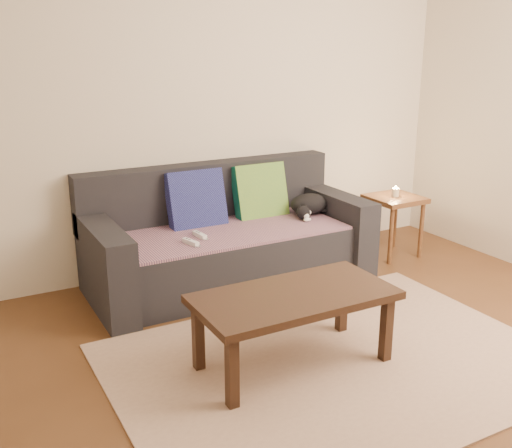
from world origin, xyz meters
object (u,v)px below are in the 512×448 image
object	(u,v)px
cat	(309,205)
coffee_table	(294,303)
sofa	(227,243)
wii_remote_a	(191,242)
side_table	(394,207)
wii_remote_b	(200,235)

from	to	relation	value
cat	coffee_table	bearing A→B (deg)	-133.24
sofa	wii_remote_a	bearing A→B (deg)	-147.11
side_table	wii_remote_b	bearing A→B (deg)	179.94
wii_remote_a	coffee_table	world-z (taller)	wii_remote_a
sofa	wii_remote_b	size ratio (longest dim) A/B	14.00
sofa	side_table	xyz separation A→B (m)	(1.51, -0.15, 0.12)
side_table	coffee_table	xyz separation A→B (m)	(-1.74, -1.18, -0.04)
sofa	wii_remote_b	distance (m)	0.35
sofa	coffee_table	xyz separation A→B (m)	(-0.23, -1.32, 0.08)
wii_remote_a	side_table	xyz separation A→B (m)	(1.92, 0.11, -0.03)
sofa	cat	distance (m)	0.75
side_table	coffee_table	world-z (taller)	side_table
wii_remote_b	side_table	world-z (taller)	side_table
wii_remote_b	side_table	size ratio (longest dim) A/B	0.29
cat	wii_remote_b	distance (m)	1.01
cat	side_table	xyz separation A→B (m)	(0.80, -0.12, -0.09)
sofa	side_table	world-z (taller)	sofa
wii_remote_a	wii_remote_b	xyz separation A→B (m)	(0.12, 0.12, 0.00)
wii_remote_b	sofa	bearing A→B (deg)	-69.51
wii_remote_a	coffee_table	size ratio (longest dim) A/B	0.13
sofa	side_table	size ratio (longest dim) A/B	4.03
cat	side_table	size ratio (longest dim) A/B	0.74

